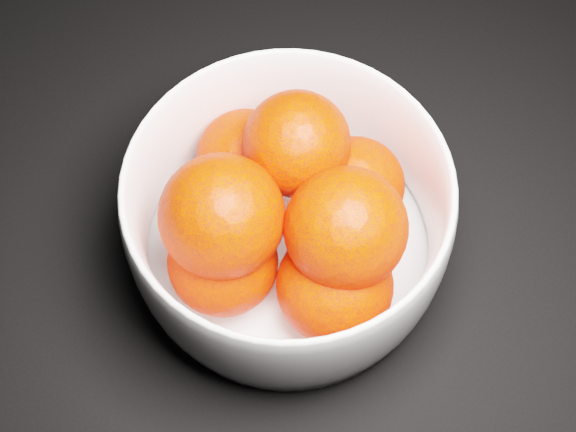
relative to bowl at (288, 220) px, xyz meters
The scene contains 2 objects.
bowl is the anchor object (origin of this frame).
orange_pile 0.02m from the bowl, 57.56° to the right, with size 0.19×0.18×0.13m.
Camera 1 is at (-0.03, 0.03, 0.57)m, focal length 50.00 mm.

